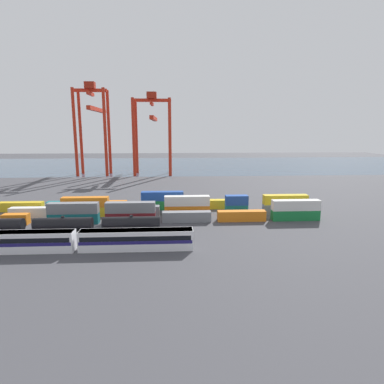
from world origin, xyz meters
The scene contains 31 objects.
ground_plane centered at (0.00, 40.00, 0.00)m, with size 420.00×420.00×0.00m, color #424247.
harbour_water centered at (0.00, 135.79, 0.00)m, with size 400.00×110.00×0.01m, color #384C60.
passenger_train centered at (-7.09, -19.11, 2.14)m, with size 44.04×3.14×3.90m.
freight_tank_row centered at (-12.81, -9.20, 1.96)m, with size 41.94×2.75×4.21m.
shipping_container_0 centered at (-27.07, -0.37, 1.30)m, with size 6.04×2.44×2.60m, color orange.
shipping_container_1 centered at (-13.22, -0.37, 1.30)m, with size 12.10×2.44×2.60m, color #146066.
shipping_container_2 centered at (-13.22, -0.37, 3.90)m, with size 12.10×2.44×2.60m, color slate.
shipping_container_3 centered at (0.63, -0.37, 1.30)m, with size 12.10×2.44×2.60m, color maroon.
shipping_container_4 centered at (0.63, -0.37, 3.90)m, with size 12.10×2.44×2.60m, color slate.
shipping_container_5 centered at (14.48, -0.37, 1.30)m, with size 12.10×2.44×2.60m, color slate.
shipping_container_6 centered at (28.33, -0.37, 1.30)m, with size 12.10×2.44×2.60m, color orange.
shipping_container_7 centered at (42.18, -0.37, 1.30)m, with size 12.10×2.44×2.60m, color #197538.
shipping_container_8 centered at (42.18, -0.37, 3.90)m, with size 12.10×2.44×2.60m, color silver.
shipping_container_9 centered at (-25.59, 6.38, 1.30)m, with size 12.10×2.44×2.60m, color silver.
shipping_container_10 centered at (-12.11, 6.38, 1.30)m, with size 12.10×2.44×2.60m, color gold.
shipping_container_11 centered at (-12.11, 6.38, 3.90)m, with size 12.10×2.44×2.60m, color orange.
shipping_container_12 centered at (1.37, 6.38, 1.30)m, with size 12.10×2.44×2.60m, color slate.
shipping_container_13 centered at (14.85, 6.38, 1.30)m, with size 12.10×2.44×2.60m, color orange.
shipping_container_14 centered at (14.85, 6.38, 3.90)m, with size 12.10×2.44×2.60m, color silver.
shipping_container_15 centered at (28.33, 6.38, 1.30)m, with size 6.04×2.44×2.60m, color #146066.
shipping_container_16 centered at (28.33, 6.38, 3.90)m, with size 6.04×2.44×2.60m, color #1C4299.
shipping_container_17 centered at (41.81, 6.38, 1.30)m, with size 12.10×2.44×2.60m, color slate.
shipping_container_18 centered at (41.81, 6.38, 3.90)m, with size 12.10×2.44×2.60m, color gold.
shipping_container_19 centered at (-31.87, 13.13, 1.30)m, with size 12.10×2.44×2.60m, color gold.
shipping_container_20 centered at (-18.57, 13.13, 1.30)m, with size 12.10×2.44×2.60m, color #146066.
shipping_container_21 centered at (-5.27, 13.13, 1.30)m, with size 6.04×2.44×2.60m, color orange.
shipping_container_22 centered at (8.03, 13.13, 1.30)m, with size 12.10×2.44×2.60m, color #197538.
shipping_container_23 centered at (8.03, 13.13, 3.90)m, with size 12.10×2.44×2.60m, color #1C4299.
shipping_container_24 centered at (21.33, 13.13, 1.30)m, with size 12.10×2.44×2.60m, color gold.
gantry_crane_west centered at (-29.30, 93.20, 27.93)m, with size 16.16×37.91×45.86m.
gantry_crane_central centered at (0.78, 93.49, 25.28)m, with size 19.35×39.64×41.28m.
Camera 1 is at (11.35, -78.97, 22.52)m, focal length 30.44 mm.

